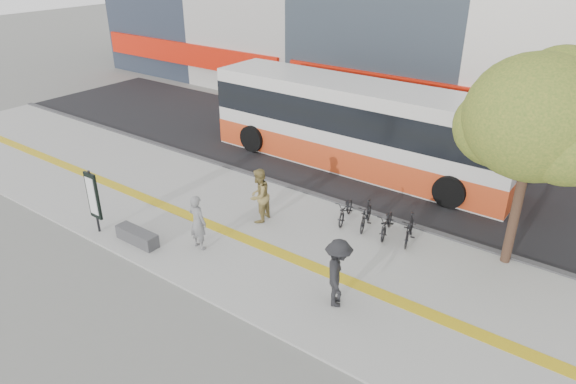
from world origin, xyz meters
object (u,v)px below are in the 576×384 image
Objects in this scene: signboard at (93,197)px; pedestrian_dark at (338,273)px; bench at (137,236)px; street_tree at (536,119)px; seated_woman at (198,222)px; bus at (358,128)px; pedestrian_tan at (259,196)px.

signboard is 8.48m from pedestrian_dark.
street_tree reaches higher than bench.
bench is at bearing -148.38° from street_tree.
seated_woman is (3.40, 1.28, -0.38)m from signboard.
pedestrian_dark is at bearing -121.88° from street_tree.
seated_woman is at bearing -94.44° from bus.
pedestrian_dark is at bearing -174.79° from seated_woman.
seated_woman reaches higher than bench.
signboard is 5.37m from pedestrian_tan.
street_tree is at bearing 29.07° from signboard.
pedestrian_dark is (-3.03, -4.87, -3.46)m from street_tree.
bench is 4.16m from pedestrian_tan.
street_tree is 3.49× the size of seated_woman.
seated_woman is at bearing 20.64° from signboard.
pedestrian_tan reaches higher than bench.
bench is 0.73× the size of signboard.
pedestrian_tan is (0.43, 2.46, 0.05)m from seated_woman.
bus reaches higher than signboard.
bus reaches higher than bench.
pedestrian_dark reaches higher than pedestrian_tan.
bench is 0.84× the size of pedestrian_tan.
signboard is 1.22× the size of seated_woman.
pedestrian_dark is at bearing 54.67° from pedestrian_tan.
bus reaches higher than pedestrian_dark.
bus is 6.78× the size of pedestrian_dark.
signboard is (-1.60, -0.31, 1.06)m from bench.
seated_woman is (-0.68, -8.72, -0.73)m from bus.
signboard is at bearing 23.87° from seated_woman.
street_tree is (11.38, 6.33, 3.15)m from signboard.
street_tree is at bearing -144.47° from seated_woman.
bus reaches higher than seated_woman.
street_tree is 8.64m from bus.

